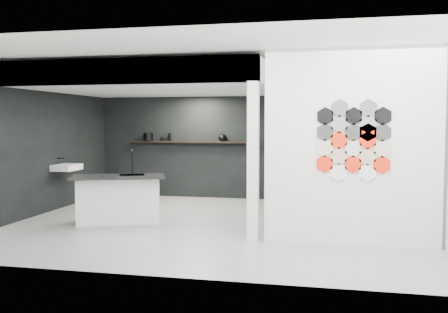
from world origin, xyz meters
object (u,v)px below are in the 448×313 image
Objects in this scene: kitchen_island at (119,198)px; stockpot at (148,137)px; glass_vase at (250,139)px; bottle_dark at (170,137)px; partition_panel at (351,147)px; utensil_cup at (162,139)px; wall_basin at (67,167)px; kettle at (222,138)px; glass_bowl at (250,139)px.

kitchen_island is 3.34m from stockpot.
bottle_dark is (-1.91, 0.00, 0.03)m from glass_vase.
partition_panel is 27.62× the size of utensil_cup.
stockpot is 1.69× the size of glass_vase.
kitchen_island is 3.73m from glass_vase.
wall_basin is at bearing -122.33° from utensil_cup.
kettle is 1.91× the size of utensil_cup.
stockpot and bottle_dark have the same top height.
kettle is 0.64m from glass_bowl.
kettle is (-2.71, 3.87, 0.00)m from partition_panel.
stockpot is at bearing 65.13° from wall_basin.
kitchen_island is at bearing -88.12° from bottle_dark.
utensil_cup is at bearing 180.00° from bottle_dark.
bottle_dark reaches higher than utensil_cup.
bottle_dark reaches higher than glass_bowl.
kitchen_island is at bearing -120.00° from glass_vase.
glass_vase reaches higher than kitchen_island.
wall_basin is at bearing 161.77° from partition_panel.
partition_panel is 4.39m from glass_vase.
wall_basin is 2.34m from stockpot.
stockpot is 0.35m from utensil_cup.
partition_panel is at bearing -61.77° from glass_vase.
bottle_dark is (0.53, 0.00, 0.00)m from stockpot.
partition_panel is 15.26× the size of bottle_dark.
kitchen_island is at bearing -84.91° from utensil_cup.
stockpot reaches higher than glass_bowl.
kettle reaches higher than wall_basin.
bottle_dark reaches higher than kitchen_island.
stockpot is at bearing 80.33° from kitchen_island.
glass_vase is 1.91m from bottle_dark.
glass_vase is at bearing 0.00° from stockpot.
glass_bowl is (3.39, 2.07, 0.52)m from wall_basin.
kettle reaches higher than glass_vase.
partition_panel is 4.07m from kitchen_island.
stockpot is 2.43m from glass_bowl.
stockpot is (0.96, 2.07, 0.56)m from wall_basin.
kitchen_island is 13.07× the size of glass_vase.
stockpot is 1.15× the size of kettle.
glass_bowl is 0.02m from glass_vase.
glass_bowl is at bearing 31.35° from wall_basin.
bottle_dark is (1.48, 2.07, 0.56)m from wall_basin.
utensil_cup is at bearing 169.73° from kettle.
glass_bowl is at bearing 38.97° from kitchen_island.
utensil_cup is at bearing 180.00° from glass_vase.
stockpot reaches higher than wall_basin.
bottle_dark is at bearing 54.32° from wall_basin.
kettle reaches higher than kitchen_island.
partition_panel reaches higher than glass_bowl.
wall_basin is at bearing 125.18° from kitchen_island.
partition_panel is 5.68m from utensil_cup.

